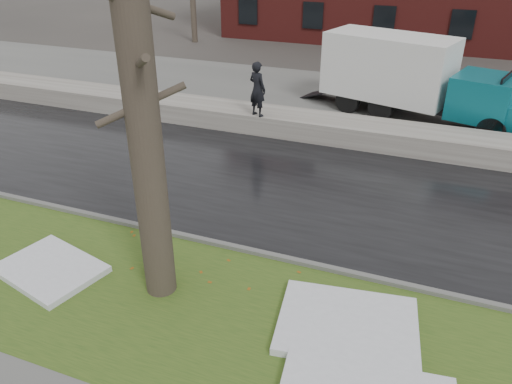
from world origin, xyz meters
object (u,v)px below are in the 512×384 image
(tree, at_px, (142,109))
(worker, at_px, (257,89))
(box_truck, at_px, (412,77))
(fire_hydrant, at_px, (153,253))

(tree, relative_size, worker, 4.04)
(worker, bearing_deg, box_truck, -118.17)
(fire_hydrant, bearing_deg, tree, -57.38)
(fire_hydrant, distance_m, box_truck, 13.10)
(tree, relative_size, box_truck, 0.83)
(tree, height_order, box_truck, tree)
(tree, distance_m, box_truck, 13.61)
(fire_hydrant, height_order, tree, tree)
(fire_hydrant, height_order, worker, worker)
(fire_hydrant, distance_m, worker, 8.57)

